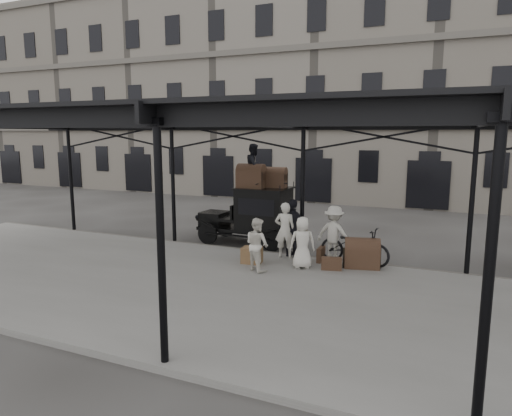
{
  "coord_description": "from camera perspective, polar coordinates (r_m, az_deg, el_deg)",
  "views": [
    {
      "loc": [
        4.53,
        -12.07,
        4.17
      ],
      "look_at": [
        -1.48,
        1.6,
        1.7
      ],
      "focal_mm": 32.0,
      "sensor_mm": 36.0,
      "label": 1
    }
  ],
  "objects": [
    {
      "name": "ground",
      "position": [
        13.55,
        3.03,
        -8.54
      ],
      "size": [
        120.0,
        120.0,
        0.0
      ],
      "primitive_type": "plane",
      "color": "#383533",
      "rests_on": "ground"
    },
    {
      "name": "platform",
      "position": [
        11.78,
        -0.48,
        -10.95
      ],
      "size": [
        28.0,
        8.0,
        0.15
      ],
      "primitive_type": "cube",
      "color": "slate",
      "rests_on": "ground"
    },
    {
      "name": "canopy",
      "position": [
        11.31,
        0.08,
        11.56
      ],
      "size": [
        22.5,
        9.0,
        4.74
      ],
      "color": "black",
      "rests_on": "ground"
    },
    {
      "name": "building_frontage",
      "position": [
        30.55,
        15.58,
        14.37
      ],
      "size": [
        64.0,
        8.0,
        14.0
      ],
      "primitive_type": "cube",
      "color": "slate",
      "rests_on": "ground"
    },
    {
      "name": "taxi",
      "position": [
        17.05,
        -0.0,
        -0.63
      ],
      "size": [
        3.65,
        1.55,
        2.18
      ],
      "color": "black",
      "rests_on": "ground"
    },
    {
      "name": "porter_left",
      "position": [
        14.76,
        3.65,
        -2.79
      ],
      "size": [
        0.74,
        0.55,
        1.82
      ],
      "primitive_type": "imported",
      "rotation": [
        0.0,
        0.0,
        3.33
      ],
      "color": "beige",
      "rests_on": "platform"
    },
    {
      "name": "porter_midleft",
      "position": [
        13.39,
        0.14,
        -4.57
      ],
      "size": [
        0.96,
        0.89,
        1.58
      ],
      "primitive_type": "imported",
      "rotation": [
        0.0,
        0.0,
        2.65
      ],
      "color": "silver",
      "rests_on": "platform"
    },
    {
      "name": "porter_centre",
      "position": [
        13.73,
        5.82,
        -4.31
      ],
      "size": [
        0.9,
        0.75,
        1.56
      ],
      "primitive_type": "imported",
      "rotation": [
        0.0,
        0.0,
        3.54
      ],
      "color": "silver",
      "rests_on": "platform"
    },
    {
      "name": "porter_official",
      "position": [
        14.89,
        4.63,
        -2.53
      ],
      "size": [
        1.2,
        0.75,
        1.9
      ],
      "primitive_type": "imported",
      "rotation": [
        0.0,
        0.0,
        2.86
      ],
      "color": "black",
      "rests_on": "platform"
    },
    {
      "name": "porter_right",
      "position": [
        14.63,
        9.72,
        -3.14
      ],
      "size": [
        1.22,
        0.81,
        1.76
      ],
      "primitive_type": "imported",
      "rotation": [
        0.0,
        0.0,
        3.0
      ],
      "color": "beige",
      "rests_on": "platform"
    },
    {
      "name": "bicycle",
      "position": [
        14.4,
        12.22,
        -4.65
      ],
      "size": [
        2.28,
        1.05,
        1.16
      ],
      "primitive_type": "imported",
      "rotation": [
        0.0,
        0.0,
        1.44
      ],
      "color": "black",
      "rests_on": "platform"
    },
    {
      "name": "porter_roof",
      "position": [
        16.76,
        -0.23,
        5.32
      ],
      "size": [
        0.61,
        0.78,
        1.6
      ],
      "primitive_type": "imported",
      "rotation": [
        0.0,
        0.0,
        1.56
      ],
      "color": "black",
      "rests_on": "taxi"
    },
    {
      "name": "steamer_trunk_roof_near",
      "position": [
        16.68,
        -0.6,
        3.8
      ],
      "size": [
        1.01,
        0.63,
        0.73
      ],
      "primitive_type": null,
      "rotation": [
        0.0,
        0.0,
        0.02
      ],
      "color": "#4E3624",
      "rests_on": "taxi"
    },
    {
      "name": "steamer_trunk_roof_far",
      "position": [
        16.81,
        2.37,
        3.66
      ],
      "size": [
        0.88,
        0.56,
        0.63
      ],
      "primitive_type": null,
      "rotation": [
        0.0,
        0.0,
        0.05
      ],
      "color": "#4E3624",
      "rests_on": "taxi"
    },
    {
      "name": "steamer_trunk_platform",
      "position": [
        14.18,
        13.12,
        -5.74
      ],
      "size": [
        1.15,
        0.85,
        0.76
      ],
      "primitive_type": null,
      "rotation": [
        0.0,
        0.0,
        0.23
      ],
      "color": "#4E3624",
      "rests_on": "platform"
    },
    {
      "name": "wicker_hamper",
      "position": [
        14.28,
        -0.53,
        -5.92
      ],
      "size": [
        0.64,
        0.5,
        0.5
      ],
      "primitive_type": "cube",
      "rotation": [
        0.0,
        0.0,
        0.09
      ],
      "color": "brown",
      "rests_on": "platform"
    },
    {
      "name": "suitcase_upright",
      "position": [
        14.63,
        8.12,
        -5.74
      ],
      "size": [
        0.17,
        0.61,
        0.45
      ],
      "primitive_type": "cube",
      "rotation": [
        0.0,
        0.0,
        0.04
      ],
      "color": "#4E3624",
      "rests_on": "platform"
    },
    {
      "name": "suitcase_flat",
      "position": [
        13.74,
        9.42,
        -6.88
      ],
      "size": [
        0.62,
        0.28,
        0.4
      ],
      "primitive_type": "cube",
      "rotation": [
        0.0,
        0.0,
        0.23
      ],
      "color": "#4E3624",
      "rests_on": "platform"
    }
  ]
}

